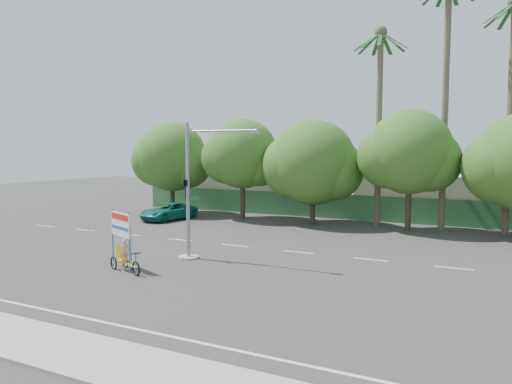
% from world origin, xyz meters
% --- Properties ---
extents(ground, '(120.00, 120.00, 0.00)m').
position_xyz_m(ground, '(0.00, 0.00, 0.00)').
color(ground, '#33302D').
rests_on(ground, ground).
extents(sidewalk_near, '(50.00, 2.40, 0.12)m').
position_xyz_m(sidewalk_near, '(0.00, -7.50, 0.06)').
color(sidewalk_near, gray).
rests_on(sidewalk_near, ground).
extents(fence, '(38.00, 0.08, 2.00)m').
position_xyz_m(fence, '(0.00, 21.50, 1.00)').
color(fence, '#336B3D').
rests_on(fence, ground).
extents(building_left, '(12.00, 8.00, 4.00)m').
position_xyz_m(building_left, '(-10.00, 26.00, 2.00)').
color(building_left, beige).
rests_on(building_left, ground).
extents(building_right, '(14.00, 8.00, 3.60)m').
position_xyz_m(building_right, '(8.00, 26.00, 1.80)').
color(building_right, beige).
rests_on(building_right, ground).
extents(tree_far_left, '(7.14, 6.00, 7.96)m').
position_xyz_m(tree_far_left, '(-14.05, 18.00, 4.76)').
color(tree_far_left, '#473828').
rests_on(tree_far_left, ground).
extents(tree_left, '(6.66, 5.60, 8.07)m').
position_xyz_m(tree_left, '(-7.05, 18.00, 5.06)').
color(tree_left, '#473828').
rests_on(tree_left, ground).
extents(tree_center, '(7.62, 6.40, 7.85)m').
position_xyz_m(tree_center, '(-1.05, 18.00, 4.47)').
color(tree_center, '#473828').
rests_on(tree_center, ground).
extents(tree_right, '(6.90, 5.80, 8.36)m').
position_xyz_m(tree_right, '(5.95, 18.00, 5.24)').
color(tree_right, '#473828').
rests_on(tree_right, ground).
extents(palm_tall, '(3.73, 3.79, 17.45)m').
position_xyz_m(palm_tall, '(8.00, 19.50, 10.46)').
color(palm_tall, '#70604C').
rests_on(palm_tall, ground).
extents(palm_mid, '(3.73, 3.79, 15.45)m').
position_xyz_m(palm_mid, '(12.00, 19.50, 9.40)').
color(palm_mid, '#70604C').
rests_on(palm_mid, ground).
extents(palm_short, '(3.73, 3.79, 14.45)m').
position_xyz_m(palm_short, '(3.50, 19.50, 8.86)').
color(palm_short, '#70604C').
rests_on(palm_short, ground).
extents(traffic_signal, '(4.72, 1.10, 7.00)m').
position_xyz_m(traffic_signal, '(-2.20, 3.98, 2.92)').
color(traffic_signal, gray).
rests_on(traffic_signal, ground).
extents(trike_billboard, '(2.68, 1.36, 2.85)m').
position_xyz_m(trike_billboard, '(-3.71, 0.49, 1.15)').
color(trike_billboard, black).
rests_on(trike_billboard, ground).
extents(pickup_truck, '(3.10, 5.21, 1.36)m').
position_xyz_m(pickup_truck, '(-11.94, 14.70, 0.68)').
color(pickup_truck, '#0F6E5E').
rests_on(pickup_truck, ground).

